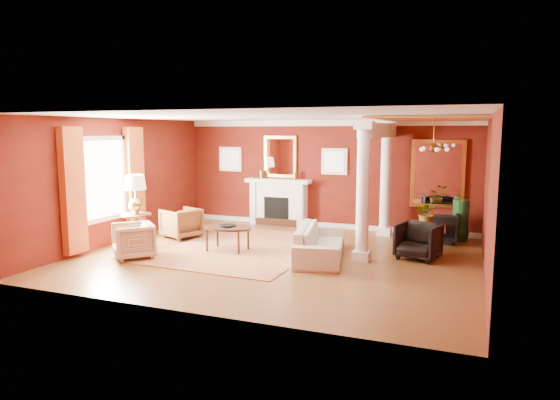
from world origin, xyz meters
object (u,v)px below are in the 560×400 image
at_px(armchair_stripe, 133,239).
at_px(coffee_table, 228,229).
at_px(sofa, 320,237).
at_px(armchair_leopard, 181,222).
at_px(side_table, 136,198).
at_px(dining_table, 428,231).

bearing_deg(armchair_stripe, coffee_table, 82.93).
bearing_deg(armchair_stripe, sofa, 65.35).
bearing_deg(coffee_table, armchair_stripe, -141.03).
xyz_separation_m(armchair_leopard, side_table, (-0.36, -1.25, 0.72)).
bearing_deg(dining_table, armchair_stripe, 116.21).
relative_size(armchair_leopard, dining_table, 0.56).
relative_size(sofa, armchair_stripe, 2.88).
bearing_deg(side_table, sofa, 8.43).
bearing_deg(side_table, armchair_stripe, -57.12).
distance_m(sofa, armchair_leopard, 3.81).
bearing_deg(sofa, side_table, 86.64).
bearing_deg(coffee_table, sofa, 4.56).
xyz_separation_m(sofa, armchair_leopard, (-3.75, 0.64, -0.04)).
height_order(armchair_leopard, side_table, side_table).
bearing_deg(armchair_stripe, side_table, 166.84).
height_order(coffee_table, side_table, side_table).
height_order(armchair_stripe, side_table, side_table).
height_order(coffee_table, dining_table, dining_table).
bearing_deg(armchair_leopard, coffee_table, 86.87).
height_order(sofa, dining_table, sofa).
relative_size(armchair_leopard, side_table, 0.49).
bearing_deg(armchair_stripe, armchair_leopard, 138.21).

